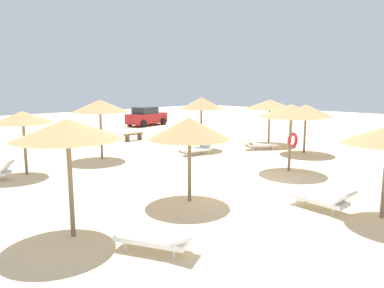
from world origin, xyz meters
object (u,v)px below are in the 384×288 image
at_px(lounger_0, 260,144).
at_px(lounger_1, 323,199).
at_px(parasol_0, 306,111).
at_px(parked_car, 146,117).
at_px(parasol_3, 201,103).
at_px(parasol_6, 291,111).
at_px(bench_0, 133,135).
at_px(lounger_2, 159,238).
at_px(parasol_4, 23,118).
at_px(lounger_3, 199,149).
at_px(parasol_8, 189,128).
at_px(parasol_2, 67,130).
at_px(parasol_7, 100,106).
at_px(parasol_5, 270,104).

bearing_deg(lounger_0, lounger_1, -134.91).
xyz_separation_m(parasol_0, parked_car, (2.31, 17.22, -1.52)).
relative_size(parasol_3, parasol_6, 1.04).
distance_m(parasol_3, bench_0, 6.01).
relative_size(parasol_6, lounger_0, 1.55).
distance_m(parasol_3, lounger_2, 13.61).
height_order(parasol_4, parked_car, parasol_4).
xyz_separation_m(lounger_1, lounger_3, (3.61, 8.74, 0.01)).
bearing_deg(parked_car, bench_0, -132.97).
bearing_deg(bench_0, parasol_4, -151.93).
bearing_deg(parasol_6, lounger_0, 48.22).
bearing_deg(parasol_8, parasol_4, 108.66).
bearing_deg(lounger_3, parasol_8, -137.89).
bearing_deg(parasol_3, parasol_2, -150.29).
relative_size(parasol_2, parasol_7, 0.98).
xyz_separation_m(parasol_6, lounger_1, (-3.72, -3.32, -2.28)).
relative_size(lounger_2, parked_car, 0.47).
relative_size(parasol_6, lounger_1, 1.51).
bearing_deg(parasol_8, parasol_0, 8.34).
bearing_deg(lounger_3, parasol_7, 149.43).
bearing_deg(bench_0, parasol_8, -117.89).
bearing_deg(parasol_8, parked_car, 55.97).
distance_m(parasol_0, parasol_5, 3.39).
distance_m(parasol_7, lounger_3, 5.61).
distance_m(parasol_0, parasol_6, 4.65).
bearing_deg(parasol_6, parasol_2, 179.10).
relative_size(parasol_0, parasol_5, 0.92).
distance_m(parasol_8, lounger_2, 4.20).
distance_m(parasol_2, lounger_1, 7.53).
distance_m(parasol_7, parasol_8, 8.06).
bearing_deg(parasol_5, lounger_1, -139.16).
height_order(lounger_1, bench_0, lounger_1).
distance_m(parasol_2, bench_0, 15.90).
bearing_deg(lounger_2, lounger_3, 39.81).
bearing_deg(parasol_5, parasol_6, -139.78).
bearing_deg(parasol_7, lounger_0, -26.79).
xyz_separation_m(parasol_6, parked_car, (6.66, 18.84, -1.78)).
relative_size(parasol_7, parasol_8, 1.11).
xyz_separation_m(parasol_7, bench_0, (4.82, 4.03, -2.34)).
bearing_deg(parasol_5, parasol_4, 169.49).
relative_size(parasol_3, parasol_8, 1.12).
bearing_deg(parasol_3, parasol_0, -58.46).
bearing_deg(lounger_2, bench_0, 56.39).
relative_size(parasol_3, bench_0, 1.98).
distance_m(parasol_2, parasol_5, 16.26).
distance_m(parasol_6, parked_car, 20.06).
bearing_deg(lounger_2, parasol_5, 24.76).
xyz_separation_m(parasol_2, lounger_3, (9.87, 5.26, -2.34)).
bearing_deg(parasol_4, parasol_6, -41.09).
relative_size(parasol_3, lounger_2, 1.51).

